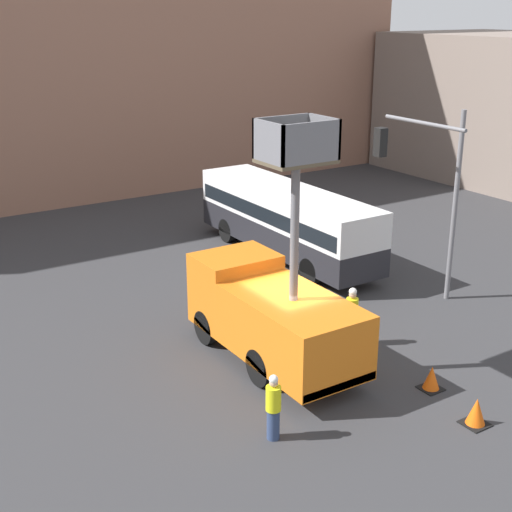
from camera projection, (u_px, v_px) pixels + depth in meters
The scene contains 9 objects.
ground_plane at pixel (297, 359), 21.57m from camera, with size 120.00×120.00×0.00m, color #333335.
building_backdrop_far at pixel (27, 33), 38.93m from camera, with size 44.00×10.00×17.34m.
utility_truck at pixel (272, 312), 21.01m from camera, with size 2.50×6.28×7.39m.
city_bus at pixel (287, 217), 29.81m from camera, with size 2.45×10.10×2.97m.
traffic_light_pole at pixel (432, 179), 23.95m from camera, with size 3.85×3.60×6.83m.
road_worker_near_truck at pixel (273, 407), 17.36m from camera, with size 0.38×0.38×1.76m.
road_worker_directing at pixel (352, 316), 22.20m from camera, with size 0.38×0.38×1.93m.
traffic_cone_near_truck at pixel (476, 412), 18.12m from camera, with size 0.65×0.65×0.74m.
traffic_cone_mid_road at pixel (431, 378), 19.81m from camera, with size 0.61×0.61×0.70m.
Camera 1 is at (-11.44, -15.59, 10.13)m, focal length 50.00 mm.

